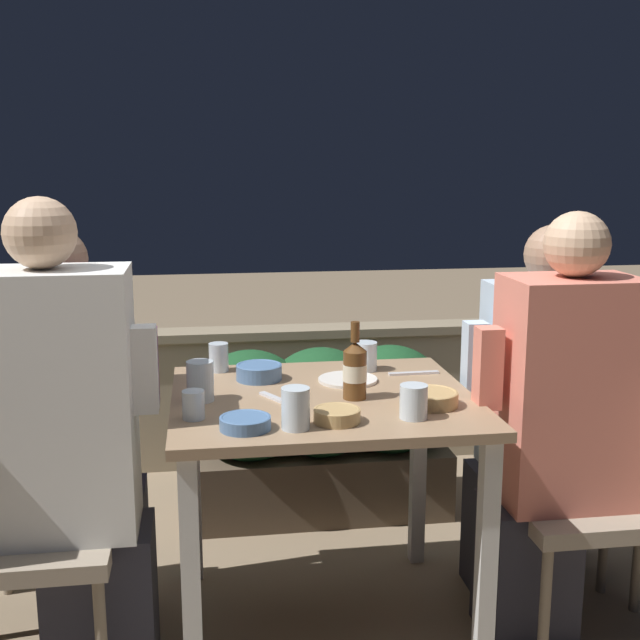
{
  "coord_description": "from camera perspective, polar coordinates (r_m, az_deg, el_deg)",
  "views": [
    {
      "loc": [
        -0.35,
        -2.3,
        1.46
      ],
      "look_at": [
        0.0,
        0.06,
        0.98
      ],
      "focal_mm": 45.0,
      "sensor_mm": 36.0,
      "label": 1
    }
  ],
  "objects": [
    {
      "name": "dining_table",
      "position": [
        2.46,
        0.21,
        -7.82
      ],
      "size": [
        0.9,
        0.81,
        0.76
      ],
      "color": "#937556",
      "rests_on": "ground_plane"
    },
    {
      "name": "person_coral_top",
      "position": [
        2.52,
        16.42,
        -7.51
      ],
      "size": [
        0.48,
        0.26,
        1.31
      ],
      "color": "#282833",
      "rests_on": "ground_plane"
    },
    {
      "name": "glass_cup_0",
      "position": [
        2.71,
        -7.22,
        -2.65
      ],
      "size": [
        0.07,
        0.07,
        0.1
      ],
      "color": "silver",
      "rests_on": "dining_table"
    },
    {
      "name": "chair_right_far",
      "position": [
        2.89,
        18.66,
        -8.19
      ],
      "size": [
        0.45,
        0.44,
        0.88
      ],
      "color": "gray",
      "rests_on": "ground_plane"
    },
    {
      "name": "glass_cup_2",
      "position": [
        2.7,
        3.23,
        -2.59
      ],
      "size": [
        0.08,
        0.08,
        0.1
      ],
      "color": "silver",
      "rests_on": "dining_table"
    },
    {
      "name": "bowl_1",
      "position": [
        2.14,
        -5.34,
        -7.23
      ],
      "size": [
        0.14,
        0.14,
        0.04
      ],
      "color": "#4C709E",
      "rests_on": "dining_table"
    },
    {
      "name": "ground_plane",
      "position": [
        2.74,
        0.2,
        -20.72
      ],
      "size": [
        16.0,
        16.0,
        0.0
      ],
      "primitive_type": "plane",
      "color": "#847056"
    },
    {
      "name": "bowl_2",
      "position": [
        2.35,
        7.89,
        -5.47
      ],
      "size": [
        0.16,
        0.16,
        0.04
      ],
      "color": "tan",
      "rests_on": "dining_table"
    },
    {
      "name": "beer_bottle",
      "position": [
        2.38,
        2.49,
        -3.53
      ],
      "size": [
        0.07,
        0.07,
        0.23
      ],
      "color": "brown",
      "rests_on": "dining_table"
    },
    {
      "name": "fork_1",
      "position": [
        2.67,
        6.68,
        -3.78
      ],
      "size": [
        0.17,
        0.02,
        0.01
      ],
      "color": "silver",
      "rests_on": "dining_table"
    },
    {
      "name": "glass_cup_3",
      "position": [
        2.23,
        -8.99,
        -5.98
      ],
      "size": [
        0.06,
        0.06,
        0.08
      ],
      "color": "silver",
      "rests_on": "dining_table"
    },
    {
      "name": "glass_cup_4",
      "position": [
        2.22,
        6.67,
        -5.78
      ],
      "size": [
        0.08,
        0.08,
        0.09
      ],
      "color": "silver",
      "rests_on": "dining_table"
    },
    {
      "name": "bowl_0",
      "position": [
        2.18,
        1.13,
        -6.73
      ],
      "size": [
        0.13,
        0.13,
        0.04
      ],
      "color": "tan",
      "rests_on": "dining_table"
    },
    {
      "name": "person_blue_shirt",
      "position": [
        2.77,
        15.09,
        -6.41
      ],
      "size": [
        0.48,
        0.26,
        1.25
      ],
      "color": "#282833",
      "rests_on": "ground_plane"
    },
    {
      "name": "planter_hedge",
      "position": [
        3.32,
        0.08,
        -7.33
      ],
      "size": [
        1.05,
        0.47,
        0.71
      ],
      "color": "brown",
      "rests_on": "ground_plane"
    },
    {
      "name": "glass_cup_5",
      "position": [
        2.39,
        -8.51,
        -4.3
      ],
      "size": [
        0.08,
        0.08,
        0.12
      ],
      "color": "silver",
      "rests_on": "dining_table"
    },
    {
      "name": "fork_0",
      "position": [
        2.38,
        -3.04,
        -5.65
      ],
      "size": [
        0.1,
        0.16,
        0.01
      ],
      "color": "silver",
      "rests_on": "dining_table"
    },
    {
      "name": "chair_left_far",
      "position": [
        2.68,
        -21.04,
        -9.86
      ],
      "size": [
        0.45,
        0.44,
        0.88
      ],
      "color": "gray",
      "rests_on": "ground_plane"
    },
    {
      "name": "person_purple_stripe",
      "position": [
        2.61,
        -16.9,
        -7.49
      ],
      "size": [
        0.47,
        0.26,
        1.26
      ],
      "color": "#282833",
      "rests_on": "ground_plane"
    },
    {
      "name": "chair_right_near",
      "position": [
        2.65,
        20.19,
        -10.03
      ],
      "size": [
        0.45,
        0.44,
        0.88
      ],
      "color": "gray",
      "rests_on": "ground_plane"
    },
    {
      "name": "plate_0",
      "position": [
        2.58,
        1.99,
        -4.26
      ],
      "size": [
        0.19,
        0.19,
        0.01
      ],
      "color": "silver",
      "rests_on": "dining_table"
    },
    {
      "name": "bowl_3",
      "position": [
        2.59,
        -4.35,
        -3.64
      ],
      "size": [
        0.15,
        0.15,
        0.05
      ],
      "color": "#4C709E",
      "rests_on": "dining_table"
    },
    {
      "name": "person_white_polo",
      "position": [
        2.33,
        -17.66,
        -8.56
      ],
      "size": [
        0.5,
        0.26,
        1.36
      ],
      "color": "#282833",
      "rests_on": "ground_plane"
    },
    {
      "name": "glass_cup_1",
      "position": [
        2.12,
        -1.75,
        -6.3
      ],
      "size": [
        0.08,
        0.08,
        0.11
      ],
      "color": "silver",
      "rests_on": "dining_table"
    },
    {
      "name": "parapet_wall",
      "position": [
        3.9,
        -2.96,
        -5.29
      ],
      "size": [
        9.0,
        0.18,
        0.67
      ],
      "color": "gray",
      "rests_on": "ground_plane"
    }
  ]
}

